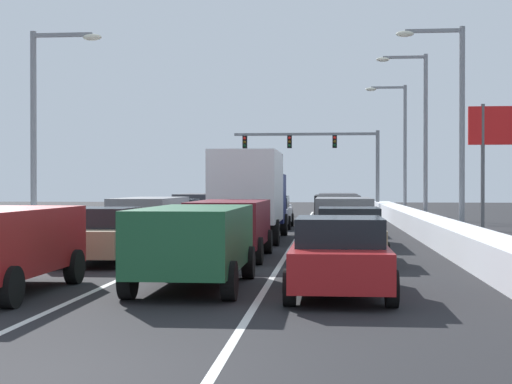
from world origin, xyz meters
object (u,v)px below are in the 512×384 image
at_px(suv_green_center_lane_nearest, 194,239).
at_px(street_lamp_right_far, 400,139).
at_px(suv_maroon_center_lane_second, 230,223).
at_px(sedan_silver_center_lane_fifth, 274,209).
at_px(street_lamp_right_mid, 419,124).
at_px(suv_charcoal_right_lane_fifth, 338,206).
at_px(sedan_white_center_lane_fourth, 272,212).
at_px(roadside_sign_right, 507,139).
at_px(sedan_red_right_lane_nearest, 339,255).
at_px(sedan_tan_right_lane_second, 349,234).
at_px(street_lamp_left_mid, 44,116).
at_px(suv_black_right_lane_fourth, 337,210).
at_px(suv_gray_left_lane_third, 150,216).
at_px(sedan_tan_left_lane_second, 104,235).
at_px(sedan_black_left_lane_fourth, 178,216).
at_px(box_truck_center_lane_third, 250,191).
at_px(suv_charcoal_left_lane_fifth, 200,207).
at_px(traffic_light_gantry, 326,150).
at_px(street_lamp_right_near, 453,112).
at_px(suv_gray_right_lane_third, 343,216).

distance_m(suv_green_center_lane_nearest, street_lamp_right_far, 36.42).
bearing_deg(suv_maroon_center_lane_second, sedan_silver_center_lane_fifth, 90.77).
bearing_deg(street_lamp_right_mid, suv_maroon_center_lane_second, -111.77).
distance_m(suv_charcoal_right_lane_fifth, street_lamp_right_mid, 6.03).
bearing_deg(sedan_white_center_lane_fourth, suv_maroon_center_lane_second, -90.09).
bearing_deg(roadside_sign_right, sedan_red_right_lane_nearest, -111.69).
bearing_deg(sedan_tan_right_lane_second, sedan_white_center_lane_fourth, 101.38).
distance_m(street_lamp_right_mid, street_lamp_left_mid, 20.28).
xyz_separation_m(suv_black_right_lane_fourth, suv_gray_left_lane_third, (-6.77, -7.65, 0.00)).
relative_size(suv_maroon_center_lane_second, sedan_white_center_lane_fourth, 1.09).
xyz_separation_m(suv_green_center_lane_nearest, street_lamp_right_far, (7.33, 35.44, 4.10)).
bearing_deg(sedan_red_right_lane_nearest, sedan_white_center_lane_fourth, 97.43).
bearing_deg(sedan_tan_left_lane_second, sedan_black_left_lane_fourth, 91.99).
relative_size(suv_maroon_center_lane_second, street_lamp_right_far, 0.57).
xyz_separation_m(box_truck_center_lane_third, street_lamp_left_mid, (-7.33, -2.16, 2.75)).
xyz_separation_m(street_lamp_right_mid, street_lamp_left_mid, (-14.98, -13.65, -0.63)).
bearing_deg(sedan_white_center_lane_fourth, suv_charcoal_left_lane_fifth, 164.97).
relative_size(sedan_black_left_lane_fourth, roadside_sign_right, 0.82).
distance_m(sedan_tan_left_lane_second, traffic_light_gantry, 38.72).
bearing_deg(sedan_red_right_lane_nearest, street_lamp_left_mid, 130.63).
xyz_separation_m(sedan_tan_right_lane_second, sedan_silver_center_lane_fifth, (-3.69, 22.73, 0.00)).
bearing_deg(suv_gray_left_lane_third, sedan_red_right_lane_nearest, -61.85).
relative_size(suv_green_center_lane_nearest, street_lamp_right_far, 0.57).
xyz_separation_m(suv_gray_left_lane_third, traffic_light_gantry, (6.20, 31.37, 3.72)).
bearing_deg(suv_charcoal_left_lane_fifth, suv_maroon_center_lane_second, -77.63).
xyz_separation_m(sedan_silver_center_lane_fifth, street_lamp_right_near, (7.93, -13.47, 4.19)).
bearing_deg(sedan_silver_center_lane_fifth, sedan_tan_right_lane_second, -80.79).
distance_m(street_lamp_right_far, street_lamp_left_mid, 28.11).
xyz_separation_m(sedan_red_right_lane_nearest, sedan_tan_right_lane_second, (0.34, 6.48, 0.00)).
bearing_deg(roadside_sign_right, street_lamp_right_mid, 109.00).
distance_m(suv_gray_right_lane_third, sedan_silver_center_lane_fifth, 16.53).
relative_size(suv_maroon_center_lane_second, suv_gray_left_lane_third, 1.00).
relative_size(suv_charcoal_left_lane_fifth, street_lamp_right_mid, 0.55).
relative_size(suv_green_center_lane_nearest, sedan_white_center_lane_fourth, 1.09).
bearing_deg(sedan_white_center_lane_fourth, street_lamp_right_near, -44.39).
bearing_deg(suv_maroon_center_lane_second, street_lamp_right_mid, 68.23).
bearing_deg(street_lamp_right_mid, suv_black_right_lane_fourth, -126.05).
relative_size(suv_gray_left_lane_third, street_lamp_right_mid, 0.55).
height_order(sedan_tan_right_lane_second, street_lamp_right_far, street_lamp_right_far).
distance_m(box_truck_center_lane_third, street_lamp_right_near, 8.48).
height_order(sedan_tan_right_lane_second, suv_green_center_lane_nearest, suv_green_center_lane_nearest).
height_order(sedan_red_right_lane_nearest, suv_green_center_lane_nearest, suv_green_center_lane_nearest).
relative_size(sedan_black_left_lane_fourth, street_lamp_right_far, 0.52).
bearing_deg(street_lamp_right_near, suv_charcoal_left_lane_fifth, 143.35).
xyz_separation_m(suv_charcoal_right_lane_fifth, sedan_black_left_lane_fourth, (-7.04, -8.17, -0.25)).
bearing_deg(sedan_red_right_lane_nearest, street_lamp_right_far, 83.14).
bearing_deg(street_lamp_right_near, sedan_silver_center_lane_fifth, 120.48).
relative_size(suv_green_center_lane_nearest, suv_charcoal_left_lane_fifth, 1.00).
height_order(sedan_silver_center_lane_fifth, sedan_tan_left_lane_second, same).
relative_size(sedan_red_right_lane_nearest, suv_gray_left_lane_third, 0.92).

